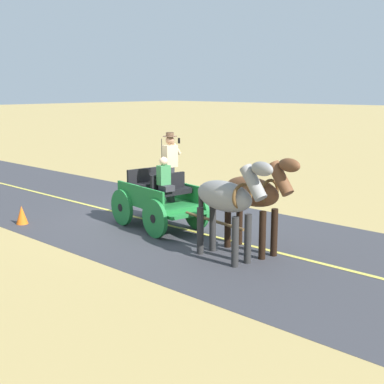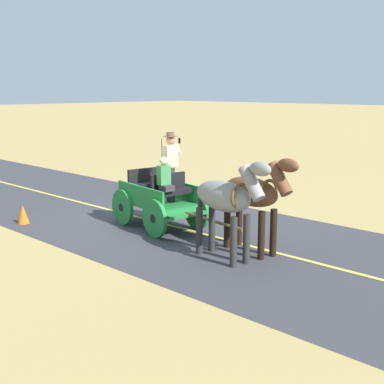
% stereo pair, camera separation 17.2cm
% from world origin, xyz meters
% --- Properties ---
extents(ground_plane, '(200.00, 200.00, 0.00)m').
position_xyz_m(ground_plane, '(0.00, 0.00, 0.00)').
color(ground_plane, tan).
extents(road_surface, '(6.26, 160.00, 0.01)m').
position_xyz_m(road_surface, '(0.00, 0.00, 0.00)').
color(road_surface, '#38383D').
rests_on(road_surface, ground).
extents(road_centre_stripe, '(0.12, 160.00, 0.00)m').
position_xyz_m(road_centre_stripe, '(0.00, 0.00, 0.01)').
color(road_centre_stripe, '#DBCC4C').
rests_on(road_centre_stripe, road_surface).
extents(horse_drawn_carriage, '(1.76, 4.51, 2.50)m').
position_xyz_m(horse_drawn_carriage, '(0.28, 0.48, 0.82)').
color(horse_drawn_carriage, '#1E7233').
rests_on(horse_drawn_carriage, ground).
extents(horse_near_side, '(0.79, 2.15, 2.21)m').
position_xyz_m(horse_near_side, '(0.35, 3.53, 1.32)').
color(horse_near_side, brown).
rests_on(horse_near_side, ground).
extents(horse_off_side, '(0.76, 2.15, 2.21)m').
position_xyz_m(horse_off_side, '(1.14, 3.41, 1.32)').
color(horse_off_side, gray).
rests_on(horse_off_side, ground).
extents(traffic_cone, '(0.32, 0.32, 0.50)m').
position_xyz_m(traffic_cone, '(2.57, -2.51, 0.25)').
color(traffic_cone, orange).
rests_on(traffic_cone, ground).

